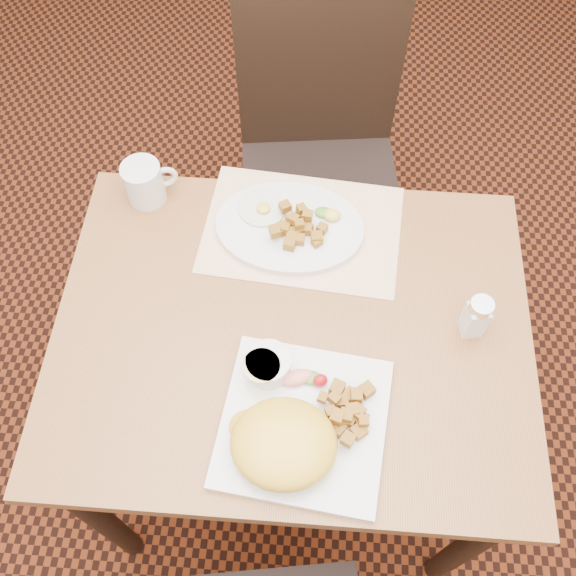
# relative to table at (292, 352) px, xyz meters

# --- Properties ---
(ground) EXTENTS (8.00, 8.00, 0.00)m
(ground) POSITION_rel_table_xyz_m (0.00, 0.00, -0.64)
(ground) COLOR black
(ground) RESTS_ON ground
(table) EXTENTS (0.90, 0.70, 0.75)m
(table) POSITION_rel_table_xyz_m (0.00, 0.00, 0.00)
(table) COLOR #975C2E
(table) RESTS_ON ground
(chair_far) EXTENTS (0.47, 0.48, 0.97)m
(chair_far) POSITION_rel_table_xyz_m (0.03, 0.65, -0.10)
(chair_far) COLOR black
(chair_far) RESTS_ON ground
(placemat) EXTENTS (0.42, 0.31, 0.00)m
(placemat) POSITION_rel_table_xyz_m (0.00, 0.23, 0.11)
(placemat) COLOR white
(placemat) RESTS_ON table
(plate_square) EXTENTS (0.31, 0.31, 0.02)m
(plate_square) POSITION_rel_table_xyz_m (0.03, -0.19, 0.12)
(plate_square) COLOR silver
(plate_square) RESTS_ON table
(plate_oval) EXTENTS (0.32, 0.24, 0.02)m
(plate_oval) POSITION_rel_table_xyz_m (-0.02, 0.22, 0.12)
(plate_oval) COLOR silver
(plate_oval) RESTS_ON placemat
(hollandaise_mound) EXTENTS (0.18, 0.16, 0.07)m
(hollandaise_mound) POSITION_rel_table_xyz_m (0.00, -0.24, 0.16)
(hollandaise_mound) COLOR yellow
(hollandaise_mound) RESTS_ON plate_square
(ramekin) EXTENTS (0.08, 0.08, 0.04)m
(ramekin) POSITION_rel_table_xyz_m (-0.04, -0.10, 0.15)
(ramekin) COLOR silver
(ramekin) RESTS_ON plate_square
(garnish_sq) EXTENTS (0.09, 0.05, 0.03)m
(garnish_sq) POSITION_rel_table_xyz_m (0.03, -0.11, 0.14)
(garnish_sq) COLOR #387223
(garnish_sq) RESTS_ON plate_square
(fried_egg) EXTENTS (0.10, 0.10, 0.02)m
(fried_egg) POSITION_rel_table_xyz_m (-0.08, 0.26, 0.13)
(fried_egg) COLOR white
(fried_egg) RESTS_ON plate_oval
(garnish_ov) EXTENTS (0.06, 0.04, 0.02)m
(garnish_ov) POSITION_rel_table_xyz_m (0.06, 0.25, 0.14)
(garnish_ov) COLOR #387223
(garnish_ov) RESTS_ON plate_oval
(salt_shaker) EXTENTS (0.05, 0.05, 0.10)m
(salt_shaker) POSITION_rel_table_xyz_m (0.33, 0.02, 0.16)
(salt_shaker) COLOR white
(salt_shaker) RESTS_ON table
(coffee_mug) EXTENTS (0.11, 0.08, 0.09)m
(coffee_mug) POSITION_rel_table_xyz_m (-0.33, 0.29, 0.16)
(coffee_mug) COLOR silver
(coffee_mug) RESTS_ON table
(home_fries_sq) EXTENTS (0.10, 0.12, 0.04)m
(home_fries_sq) POSITION_rel_table_xyz_m (0.11, -0.17, 0.14)
(home_fries_sq) COLOR #A36A1A
(home_fries_sq) RESTS_ON plate_square
(home_fries_ov) EXTENTS (0.12, 0.11, 0.04)m
(home_fries_ov) POSITION_rel_table_xyz_m (-0.00, 0.21, 0.14)
(home_fries_ov) COLOR #A36A1A
(home_fries_ov) RESTS_ON plate_oval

